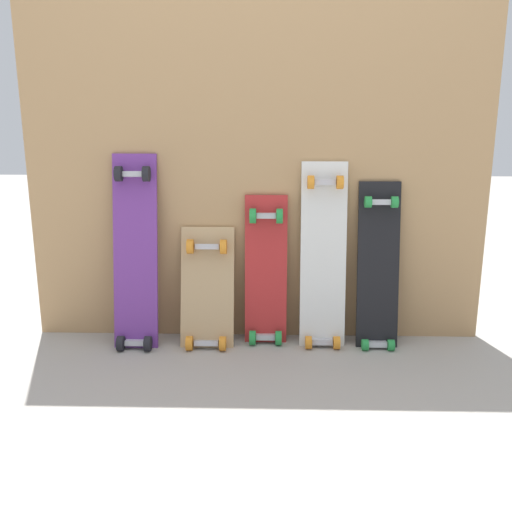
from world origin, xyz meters
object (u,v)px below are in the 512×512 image
object	(u,v)px
skateboard_natural	(207,295)
skateboard_white	(323,263)
skateboard_black	(378,273)
skateboard_red	(266,277)
skateboard_purple	(135,259)

from	to	relation	value
skateboard_natural	skateboard_white	size ratio (longest dim) A/B	0.67
skateboard_natural	skateboard_black	bearing A→B (deg)	1.37
skateboard_natural	skateboard_red	size ratio (longest dim) A/B	0.81
skateboard_white	skateboard_purple	bearing A→B (deg)	-178.31
skateboard_natural	skateboard_red	distance (m)	0.28
skateboard_purple	skateboard_white	distance (m)	0.83
skateboard_white	skateboard_black	xyz separation A→B (m)	(0.24, -0.01, -0.05)
skateboard_purple	skateboard_red	xyz separation A→B (m)	(0.58, 0.04, -0.09)
skateboard_red	skateboard_black	xyz separation A→B (m)	(0.50, -0.02, 0.03)
skateboard_natural	skateboard_black	size ratio (longest dim) A/B	0.74
skateboard_purple	skateboard_white	world-z (taller)	skateboard_purple
skateboard_purple	skateboard_black	distance (m)	1.08
skateboard_purple	skateboard_red	distance (m)	0.59
skateboard_red	skateboard_black	world-z (taller)	skateboard_black
skateboard_black	skateboard_natural	bearing A→B (deg)	-178.63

